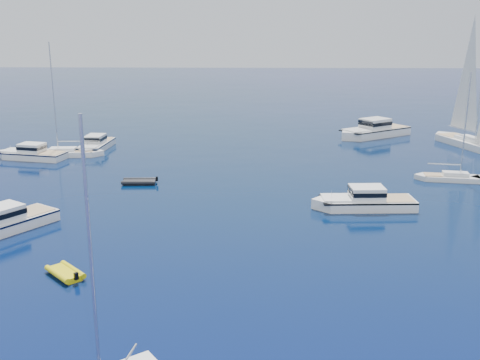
% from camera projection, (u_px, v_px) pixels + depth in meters
% --- Properties ---
extents(ground, '(400.00, 400.00, 0.00)m').
position_uv_depth(ground, '(372.00, 342.00, 28.44)').
color(ground, '#070C47').
rests_on(ground, ground).
extents(motor_cruiser_left, '(8.00, 9.95, 2.60)m').
position_uv_depth(motor_cruiser_left, '(1.00, 232.00, 43.77)').
color(motor_cruiser_left, white).
rests_on(motor_cruiser_left, ground).
extents(motor_cruiser_centre, '(9.90, 3.54, 2.56)m').
position_uv_depth(motor_cruiser_centre, '(364.00, 208.00, 49.43)').
color(motor_cruiser_centre, white).
rests_on(motor_cruiser_centre, ground).
extents(motor_cruiser_far_l, '(9.75, 4.74, 2.46)m').
position_uv_depth(motor_cruiser_far_l, '(32.00, 159.00, 68.04)').
color(motor_cruiser_far_l, white).
rests_on(motor_cruiser_far_l, ground).
extents(motor_cruiser_distant, '(12.82, 10.47, 3.37)m').
position_uv_depth(motor_cruiser_distant, '(373.00, 136.00, 81.98)').
color(motor_cruiser_distant, silver).
rests_on(motor_cruiser_distant, ground).
extents(motor_cruiser_horizon, '(3.37, 9.58, 2.48)m').
position_uv_depth(motor_cruiser_horizon, '(96.00, 150.00, 73.06)').
color(motor_cruiser_horizon, silver).
rests_on(motor_cruiser_horizon, ground).
extents(sailboat_centre, '(8.16, 3.20, 11.68)m').
position_uv_depth(sailboat_centre, '(452.00, 181.00, 58.40)').
color(sailboat_centre, silver).
rests_on(sailboat_centre, ground).
extents(sailboat_sails_r, '(7.63, 13.94, 19.88)m').
position_uv_depth(sailboat_sails_r, '(467.00, 146.00, 75.41)').
color(sailboat_sails_r, white).
rests_on(sailboat_sails_r, ground).
extents(sailboat_far_l, '(9.88, 3.14, 14.31)m').
position_uv_depth(sailboat_far_l, '(67.00, 156.00, 69.66)').
color(sailboat_far_l, white).
rests_on(sailboat_far_l, ground).
extents(tender_yellow, '(3.39, 3.40, 0.95)m').
position_uv_depth(tender_yellow, '(66.00, 276.00, 35.96)').
color(tender_yellow, yellow).
rests_on(tender_yellow, ground).
extents(tender_grey_far, '(3.73, 2.18, 0.95)m').
position_uv_depth(tender_grey_far, '(139.00, 184.00, 57.22)').
color(tender_grey_far, black).
rests_on(tender_grey_far, ground).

